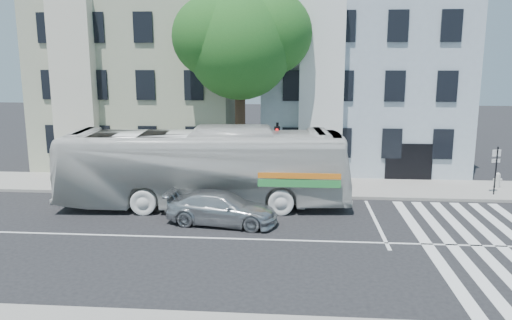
# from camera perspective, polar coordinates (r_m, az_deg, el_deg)

# --- Properties ---
(ground) EXTENTS (120.00, 120.00, 0.00)m
(ground) POSITION_cam_1_polar(r_m,az_deg,el_deg) (19.68, -4.54, -8.91)
(ground) COLOR black
(ground) RESTS_ON ground
(sidewalk_far) EXTENTS (80.00, 4.00, 0.15)m
(sidewalk_far) POSITION_cam_1_polar(r_m,az_deg,el_deg) (27.23, -1.89, -2.95)
(sidewalk_far) COLOR gray
(sidewalk_far) RESTS_ON ground
(building_left) EXTENTS (12.00, 10.00, 11.00)m
(building_left) POSITION_cam_1_polar(r_m,az_deg,el_deg) (34.72, -12.31, 8.95)
(building_left) COLOR #A8AC90
(building_left) RESTS_ON ground
(building_right) EXTENTS (12.00, 10.00, 11.00)m
(building_right) POSITION_cam_1_polar(r_m,az_deg,el_deg) (33.48, 11.59, 8.90)
(building_right) COLOR #9DADBB
(building_right) RESTS_ON ground
(street_tree) EXTENTS (7.30, 5.90, 11.10)m
(street_tree) POSITION_cam_1_polar(r_m,az_deg,el_deg) (27.13, -1.69, 13.52)
(street_tree) COLOR #2D2116
(street_tree) RESTS_ON ground
(bus) EXTENTS (4.15, 13.62, 3.74)m
(bus) POSITION_cam_1_polar(r_m,az_deg,el_deg) (23.43, -5.94, -0.86)
(bus) COLOR silver
(bus) RESTS_ON ground
(sedan) EXTENTS (2.59, 4.96, 1.37)m
(sedan) POSITION_cam_1_polar(r_m,az_deg,el_deg) (21.15, -3.92, -5.49)
(sedan) COLOR silver
(sedan) RESTS_ON ground
(hedge) EXTENTS (8.29, 3.66, 0.70)m
(hedge) POSITION_cam_1_polar(r_m,az_deg,el_deg) (26.28, -11.14, -2.74)
(hedge) COLOR #296922
(hedge) RESTS_ON sidewalk_far
(traffic_signal) EXTENTS (0.40, 0.52, 3.80)m
(traffic_signal) POSITION_cam_1_polar(r_m,az_deg,el_deg) (24.56, 2.42, 1.15)
(traffic_signal) COLOR black
(traffic_signal) RESTS_ON ground
(fire_hydrant) EXTENTS (0.46, 0.26, 0.81)m
(fire_hydrant) POSITION_cam_1_polar(r_m,az_deg,el_deg) (29.41, 25.89, -2.05)
(fire_hydrant) COLOR #B6B6B1
(fire_hydrant) RESTS_ON sidewalk_far
(far_sign_pole) EXTENTS (0.44, 0.20, 2.45)m
(far_sign_pole) POSITION_cam_1_polar(r_m,az_deg,el_deg) (27.62, 25.75, -0.42)
(far_sign_pole) COLOR black
(far_sign_pole) RESTS_ON sidewalk_far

